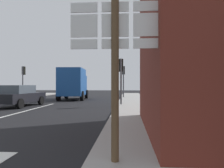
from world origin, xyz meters
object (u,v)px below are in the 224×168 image
(sedan_far, at_px, (19,95))
(traffic_light_near_right, at_px, (121,71))
(traffic_light_far_right, at_px, (123,75))
(traffic_light_far_left, at_px, (23,75))
(route_sign_post, at_px, (115,59))
(delivery_truck, at_px, (73,83))

(sedan_far, relative_size, traffic_light_near_right, 1.31)
(sedan_far, relative_size, traffic_light_far_right, 1.25)
(sedan_far, height_order, traffic_light_far_left, traffic_light_far_left)
(traffic_light_near_right, distance_m, traffic_light_far_right, 8.27)
(route_sign_post, relative_size, traffic_light_far_right, 0.92)
(traffic_light_far_right, bearing_deg, delivery_truck, -155.12)
(delivery_truck, distance_m, traffic_light_near_right, 7.81)
(traffic_light_far_left, relative_size, traffic_light_far_right, 0.99)
(delivery_truck, relative_size, traffic_light_far_right, 1.47)
(sedan_far, distance_m, traffic_light_near_right, 7.26)
(route_sign_post, bearing_deg, delivery_truck, 106.66)
(route_sign_post, distance_m, traffic_light_far_left, 21.66)
(traffic_light_far_left, bearing_deg, delivery_truck, -12.53)
(traffic_light_far_left, distance_m, traffic_light_far_right, 10.76)
(delivery_truck, distance_m, traffic_light_far_right, 5.55)
(sedan_far, height_order, traffic_light_near_right, traffic_light_near_right)
(delivery_truck, bearing_deg, traffic_light_far_left, 167.47)
(traffic_light_near_right, xyz_separation_m, traffic_light_far_right, (-0.00, 8.27, 0.12))
(traffic_light_near_right, relative_size, traffic_light_far_left, 0.97)
(sedan_far, height_order, traffic_light_far_right, traffic_light_far_right)
(route_sign_post, distance_m, traffic_light_near_right, 11.44)
(sedan_far, xyz_separation_m, traffic_light_near_right, (7.01, 0.84, 1.70))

